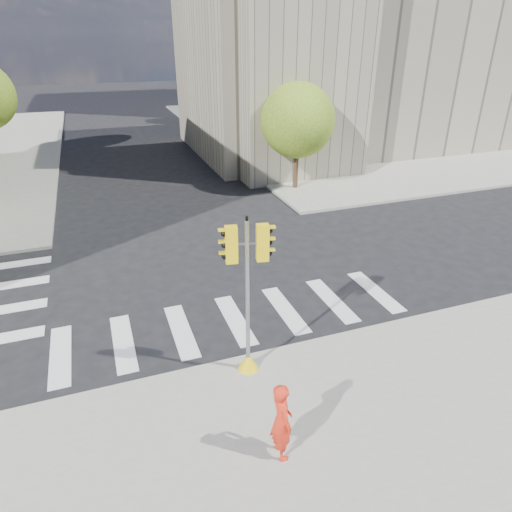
# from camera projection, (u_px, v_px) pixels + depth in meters

# --- Properties ---
(ground) EXTENTS (160.00, 160.00, 0.00)m
(ground) POSITION_uv_depth(u_px,v_px,m) (221.00, 290.00, 16.79)
(ground) COLOR black
(ground) RESTS_ON ground
(sidewalk_far_right) EXTENTS (28.00, 40.00, 0.15)m
(sidewalk_far_right) POSITION_uv_depth(u_px,v_px,m) (344.00, 128.00, 44.80)
(sidewalk_far_right) COLOR gray
(sidewalk_far_right) RESTS_ON ground
(civic_building) EXTENTS (26.00, 16.00, 19.39)m
(civic_building) POSITION_uv_depth(u_px,v_px,m) (346.00, 51.00, 34.47)
(civic_building) COLOR gray
(civic_building) RESTS_ON ground
(tree_re_near) EXTENTS (4.20, 4.20, 6.16)m
(tree_re_near) POSITION_uv_depth(u_px,v_px,m) (298.00, 121.00, 25.72)
(tree_re_near) COLOR #382616
(tree_re_near) RESTS_ON ground
(tree_re_mid) EXTENTS (4.60, 4.60, 6.66)m
(tree_re_mid) POSITION_uv_depth(u_px,v_px,m) (234.00, 91.00, 35.70)
(tree_re_mid) COLOR #382616
(tree_re_mid) RESTS_ON ground
(tree_re_far) EXTENTS (4.00, 4.00, 5.88)m
(tree_re_far) POSITION_uv_depth(u_px,v_px,m) (198.00, 83.00, 46.03)
(tree_re_far) COLOR #382616
(tree_re_far) RESTS_ON ground
(lamp_near) EXTENTS (0.35, 0.18, 8.11)m
(lamp_near) POSITION_uv_depth(u_px,v_px,m) (279.00, 101.00, 29.02)
(lamp_near) COLOR black
(lamp_near) RESTS_ON sidewalk_far_right
(lamp_far) EXTENTS (0.35, 0.18, 8.11)m
(lamp_far) POSITION_uv_depth(u_px,v_px,m) (219.00, 81.00, 40.81)
(lamp_far) COLOR black
(lamp_far) RESTS_ON sidewalk_far_right
(traffic_signal) EXTENTS (1.08, 0.56, 4.53)m
(traffic_signal) POSITION_uv_depth(u_px,v_px,m) (248.00, 310.00, 11.83)
(traffic_signal) COLOR yellow
(traffic_signal) RESTS_ON sidewalk_near
(photographer) EXTENTS (0.47, 0.71, 1.93)m
(photographer) POSITION_uv_depth(u_px,v_px,m) (282.00, 421.00, 9.72)
(photographer) COLOR red
(photographer) RESTS_ON sidewalk_near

